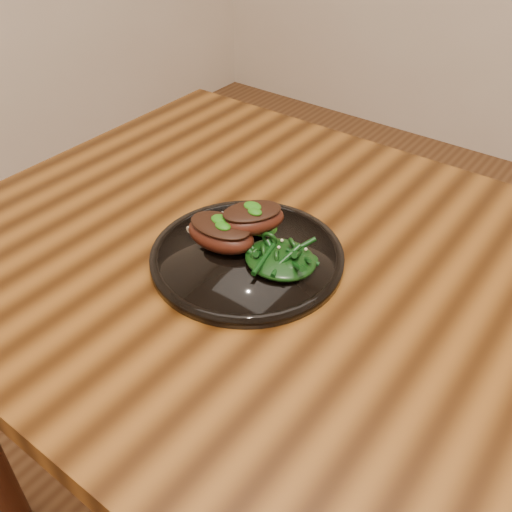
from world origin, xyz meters
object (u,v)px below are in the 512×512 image
at_px(desk, 468,394).
at_px(lamb_chop_front, 220,232).
at_px(greens_heap, 281,255).
at_px(plate, 247,256).

height_order(desk, lamb_chop_front, lamb_chop_front).
distance_m(desk, greens_heap, 0.30).
distance_m(lamb_chop_front, greens_heap, 0.09).
distance_m(plate, greens_heap, 0.06).
bearing_deg(greens_heap, plate, -174.81).
height_order(desk, plate, plate).
bearing_deg(lamb_chop_front, greens_heap, 8.80).
bearing_deg(desk, lamb_chop_front, -172.75).
relative_size(desk, plate, 5.92).
xyz_separation_m(lamb_chop_front, greens_heap, (0.09, 0.01, -0.01)).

